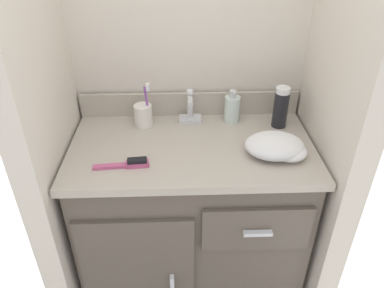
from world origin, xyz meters
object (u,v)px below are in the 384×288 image
object	(u,v)px
shaving_cream_can	(281,107)
hand_towel	(278,147)
hairbrush	(129,164)
soap_dispenser	(232,108)
toothbrush_cup	(144,115)

from	to	relation	value
shaving_cream_can	hand_towel	xyz separation A→B (m)	(-0.05, -0.21, -0.05)
hand_towel	hairbrush	bearing A→B (deg)	-174.36
shaving_cream_can	hairbrush	distance (m)	0.63
soap_dispenser	hairbrush	xyz separation A→B (m)	(-0.39, -0.30, -0.05)
toothbrush_cup	soap_dispenser	xyz separation A→B (m)	(0.35, 0.02, 0.01)
soap_dispenser	hairbrush	size ratio (longest dim) A/B	0.74
toothbrush_cup	soap_dispenser	world-z (taller)	toothbrush_cup
soap_dispenser	hand_towel	size ratio (longest dim) A/B	0.66
soap_dispenser	shaving_cream_can	world-z (taller)	shaving_cream_can
soap_dispenser	hand_towel	xyz separation A→B (m)	(0.13, -0.25, -0.02)
shaving_cream_can	hairbrush	size ratio (longest dim) A/B	0.88
shaving_cream_can	hand_towel	size ratio (longest dim) A/B	0.78
toothbrush_cup	hairbrush	size ratio (longest dim) A/B	0.95
hairbrush	hand_towel	bearing A→B (deg)	0.73
shaving_cream_can	hand_towel	world-z (taller)	shaving_cream_can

